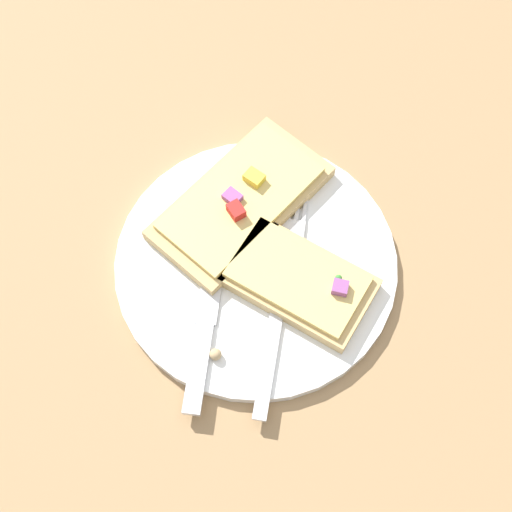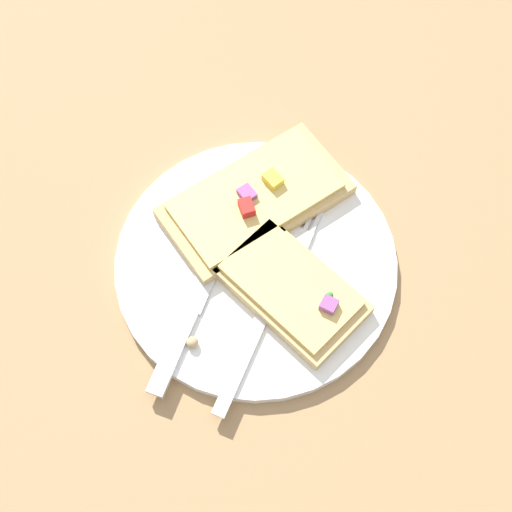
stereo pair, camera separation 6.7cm
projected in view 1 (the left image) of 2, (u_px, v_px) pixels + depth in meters
ground_plane at (256, 266)px, 0.69m from camera, size 4.00×4.00×0.00m
plate at (256, 263)px, 0.69m from camera, size 0.27×0.27×0.01m
fork at (281, 286)px, 0.67m from camera, size 0.23×0.06×0.01m
knife at (207, 315)px, 0.66m from camera, size 0.22×0.07×0.01m
pizza_slice_main at (241, 201)px, 0.70m from camera, size 0.20×0.15×0.03m
pizza_slice_corner at (298, 280)px, 0.66m from camera, size 0.10×0.15×0.03m
crumb_scatter at (256, 263)px, 0.68m from camera, size 0.20×0.11×0.01m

